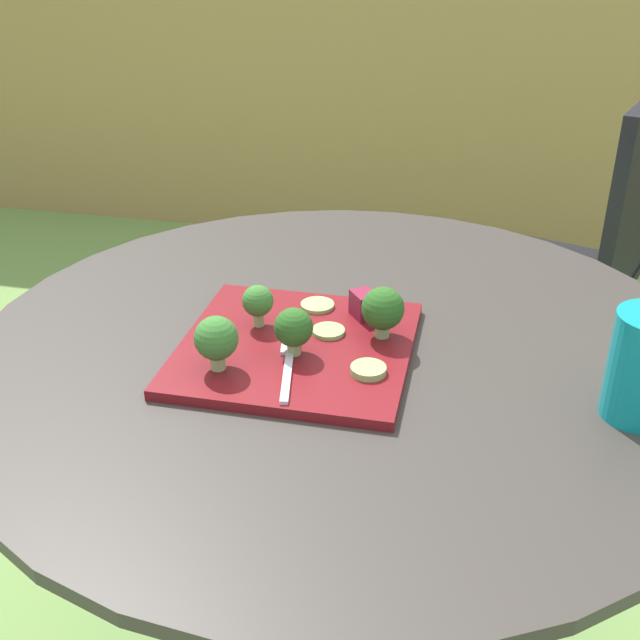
# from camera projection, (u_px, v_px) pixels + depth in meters

# --- Properties ---
(bamboo_fence) EXTENTS (8.00, 0.08, 1.40)m
(bamboo_fence) POSITION_uv_depth(u_px,v_px,m) (455.00, 66.00, 2.97)
(bamboo_fence) COLOR #9E7F47
(bamboo_fence) RESTS_ON ground_plane
(patio_table) EXTENTS (1.00, 1.00, 0.74)m
(patio_table) POSITION_uv_depth(u_px,v_px,m) (341.00, 480.00, 1.18)
(patio_table) COLOR #38332D
(patio_table) RESTS_ON ground_plane
(patio_chair) EXTENTS (0.56, 0.56, 0.90)m
(patio_chair) POSITION_uv_depth(u_px,v_px,m) (574.00, 250.00, 1.88)
(patio_chair) COLOR black
(patio_chair) RESTS_ON ground_plane
(salad_plate) EXTENTS (0.30, 0.30, 0.01)m
(salad_plate) POSITION_uv_depth(u_px,v_px,m) (296.00, 348.00, 1.03)
(salad_plate) COLOR maroon
(salad_plate) RESTS_ON patio_table
(fork) EXTENTS (0.05, 0.15, 0.00)m
(fork) POSITION_uv_depth(u_px,v_px,m) (289.00, 361.00, 0.99)
(fork) COLOR silver
(fork) RESTS_ON salad_plate
(broccoli_floret_0) EXTENTS (0.05, 0.05, 0.06)m
(broccoli_floret_0) POSITION_uv_depth(u_px,v_px,m) (294.00, 328.00, 0.99)
(broccoli_floret_0) COLOR #99B770
(broccoli_floret_0) RESTS_ON salad_plate
(broccoli_floret_1) EXTENTS (0.06, 0.06, 0.07)m
(broccoli_floret_1) POSITION_uv_depth(u_px,v_px,m) (383.00, 310.00, 1.03)
(broccoli_floret_1) COLOR #99B770
(broccoli_floret_1) RESTS_ON salad_plate
(broccoli_floret_2) EXTENTS (0.04, 0.04, 0.06)m
(broccoli_floret_2) POSITION_uv_depth(u_px,v_px,m) (258.00, 302.00, 1.06)
(broccoli_floret_2) COLOR #99B770
(broccoli_floret_2) RESTS_ON salad_plate
(broccoli_floret_3) EXTENTS (0.05, 0.05, 0.07)m
(broccoli_floret_3) POSITION_uv_depth(u_px,v_px,m) (216.00, 339.00, 0.96)
(broccoli_floret_3) COLOR #99B770
(broccoli_floret_3) RESTS_ON salad_plate
(cucumber_slice_0) EXTENTS (0.04, 0.04, 0.01)m
(cucumber_slice_0) POSITION_uv_depth(u_px,v_px,m) (368.00, 370.00, 0.97)
(cucumber_slice_0) COLOR #8EB766
(cucumber_slice_0) RESTS_ON salad_plate
(cucumber_slice_1) EXTENTS (0.05, 0.05, 0.01)m
(cucumber_slice_1) POSITION_uv_depth(u_px,v_px,m) (317.00, 305.00, 1.12)
(cucumber_slice_1) COLOR #8EB766
(cucumber_slice_1) RESTS_ON salad_plate
(cucumber_slice_2) EXTENTS (0.04, 0.04, 0.01)m
(cucumber_slice_2) POSITION_uv_depth(u_px,v_px,m) (328.00, 331.00, 1.05)
(cucumber_slice_2) COLOR #8EB766
(cucumber_slice_2) RESTS_ON salad_plate
(beet_chunk_0) EXTENTS (0.04, 0.05, 0.04)m
(beet_chunk_0) POSITION_uv_depth(u_px,v_px,m) (364.00, 305.00, 1.09)
(beet_chunk_0) COLOR maroon
(beet_chunk_0) RESTS_ON salad_plate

